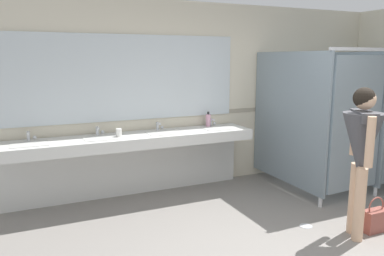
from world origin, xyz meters
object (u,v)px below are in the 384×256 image
object	(u,v)px
person_standing	(361,145)
soap_dispenser	(208,120)
handbag	(375,220)
paper_cup	(119,133)

from	to	relation	value
person_standing	soap_dispenser	size ratio (longest dim) A/B	7.34
handbag	soap_dispenser	world-z (taller)	soap_dispenser
handbag	soap_dispenser	size ratio (longest dim) A/B	1.82
handbag	paper_cup	xyz separation A→B (m)	(-2.29, 1.93, 0.79)
paper_cup	handbag	bearing A→B (deg)	-40.06
soap_dispenser	paper_cup	world-z (taller)	soap_dispenser
person_standing	paper_cup	bearing A→B (deg)	136.07
person_standing	soap_dispenser	xyz separation A→B (m)	(-0.65, 2.13, -0.01)
handbag	soap_dispenser	bearing A→B (deg)	113.76
handbag	soap_dispenser	xyz separation A→B (m)	(-0.94, 2.14, 0.83)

